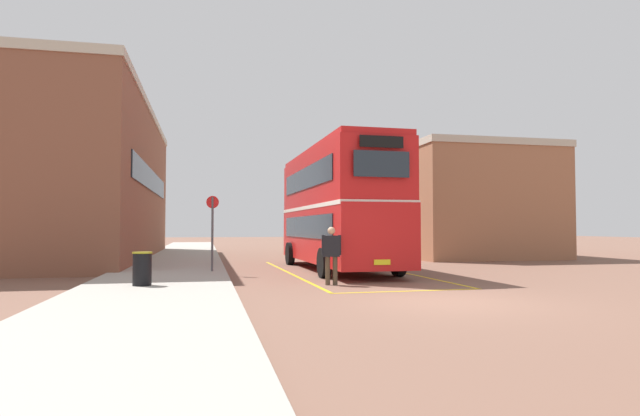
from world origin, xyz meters
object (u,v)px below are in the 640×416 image
(bus_stop_sign, at_px, (212,226))
(double_decker_bus, at_px, (337,206))
(litter_bin, at_px, (142,269))
(single_deck_bus, at_px, (320,228))
(pedestrian_boarding, at_px, (331,251))

(bus_stop_sign, bearing_deg, double_decker_bus, 15.02)
(litter_bin, distance_m, bus_stop_sign, 4.82)
(double_decker_bus, xyz_separation_m, litter_bin, (-6.73, -5.60, -1.93))
(single_deck_bus, relative_size, pedestrian_boarding, 5.92)
(single_deck_bus, bearing_deg, double_decker_bus, -100.42)
(double_decker_bus, height_order, litter_bin, double_decker_bus)
(pedestrian_boarding, relative_size, bus_stop_sign, 0.64)
(litter_bin, bearing_deg, pedestrian_boarding, 3.19)
(double_decker_bus, bearing_deg, bus_stop_sign, -164.98)
(double_decker_bus, relative_size, litter_bin, 11.73)
(litter_bin, bearing_deg, single_deck_bus, 68.05)
(single_deck_bus, xyz_separation_m, litter_bin, (-10.49, -26.03, -1.05))
(single_deck_bus, distance_m, litter_bin, 28.09)
(pedestrian_boarding, height_order, bus_stop_sign, bus_stop_sign)
(double_decker_bus, distance_m, bus_stop_sign, 5.10)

